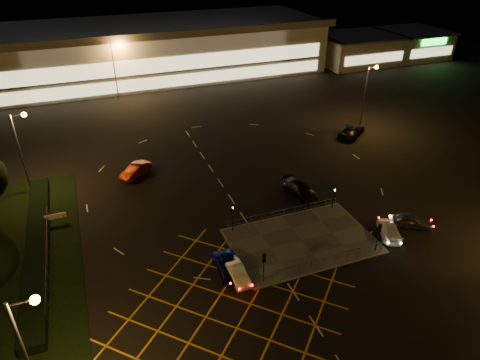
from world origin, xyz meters
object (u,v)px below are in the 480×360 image
object	(u,v)px
signal_sw	(264,262)
signal_nw	(232,213)
car_right_silver	(412,221)
car_circ_red	(135,170)
car_east_grey	(352,130)
car_approach_white	(389,230)
signal_se	(379,232)
car_far_dkgrey	(300,189)
car_queue_white	(236,272)
car_left_blue	(229,267)
signal_ne	(334,191)

from	to	relation	value
signal_sw	signal_nw	distance (m)	7.99
car_right_silver	car_circ_red	xyz separation A→B (m)	(-25.64, 21.49, 0.06)
car_east_grey	car_approach_white	distance (m)	25.18
signal_se	car_east_grey	xyz separation A→B (m)	(13.48, 24.54, -1.58)
signal_nw	car_far_dkgrey	distance (m)	10.86
car_queue_white	car_left_blue	size ratio (longest dim) A/B	0.86
signal_sw	car_right_silver	distance (m)	18.26
car_queue_white	car_circ_red	size ratio (longest dim) A/B	0.86
signal_sw	signal_se	size ratio (longest dim) A/B	1.00
signal_se	signal_nw	xyz separation A→B (m)	(-12.00, 7.99, 0.00)
signal_sw	car_queue_white	size ratio (longest dim) A/B	0.79
signal_nw	car_queue_white	world-z (taller)	signal_nw
car_left_blue	signal_sw	bearing A→B (deg)	-43.00
car_far_dkgrey	car_approach_white	size ratio (longest dim) A/B	1.16
car_right_silver	car_circ_red	size ratio (longest dim) A/B	0.89
car_queue_white	car_east_grey	distance (m)	35.97
car_left_blue	car_far_dkgrey	world-z (taller)	car_far_dkgrey
car_left_blue	car_approach_white	size ratio (longest dim) A/B	1.04
signal_nw	car_queue_white	bearing A→B (deg)	-107.33
car_queue_white	car_right_silver	distance (m)	20.13
signal_se	car_approach_white	distance (m)	3.77
car_left_blue	car_circ_red	size ratio (longest dim) A/B	1.01
car_far_dkgrey	car_circ_red	size ratio (longest dim) A/B	1.13
signal_nw	car_approach_white	bearing A→B (deg)	-22.90
signal_se	car_circ_red	xyz separation A→B (m)	(-19.58, 23.60, -1.60)
signal_ne	car_far_dkgrey	size ratio (longest dim) A/B	0.60
car_circ_red	car_right_silver	bearing A→B (deg)	8.73
signal_ne	car_east_grey	xyz separation A→B (m)	(13.48, 16.55, -1.58)
signal_ne	car_queue_white	distance (m)	15.61
signal_se	car_far_dkgrey	bearing A→B (deg)	-80.40
signal_sw	signal_se	distance (m)	12.00
signal_ne	car_far_dkgrey	bearing A→B (deg)	117.04
signal_ne	car_right_silver	world-z (taller)	signal_ne
signal_ne	car_right_silver	distance (m)	8.60
signal_se	signal_ne	world-z (taller)	same
signal_ne	car_far_dkgrey	world-z (taller)	signal_ne
signal_sw	car_left_blue	world-z (taller)	signal_sw
car_right_silver	car_approach_white	size ratio (longest dim) A/B	0.92
car_left_blue	signal_ne	bearing A→B (deg)	22.56
signal_se	signal_ne	bearing A→B (deg)	-90.00
car_left_blue	car_east_grey	xyz separation A→B (m)	(27.86, 22.24, 0.14)
signal_nw	car_right_silver	size ratio (longest dim) A/B	0.76
car_approach_white	signal_nw	bearing A→B (deg)	1.05
car_left_blue	car_right_silver	size ratio (longest dim) A/B	1.13
signal_sw	car_queue_white	world-z (taller)	signal_sw
car_queue_white	car_east_grey	size ratio (longest dim) A/B	0.70
signal_se	signal_ne	xyz separation A→B (m)	(0.00, 7.99, 0.00)
car_queue_white	car_right_silver	xyz separation A→B (m)	(20.12, 0.71, 0.04)
car_circ_red	car_east_grey	world-z (taller)	car_east_grey
signal_se	car_far_dkgrey	world-z (taller)	signal_se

